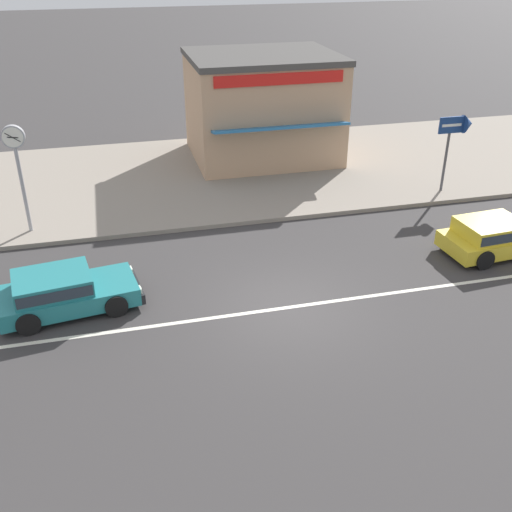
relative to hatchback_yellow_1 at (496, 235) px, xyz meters
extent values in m
plane|color=#383535|center=(-7.13, -1.48, -0.59)|extent=(160.00, 160.00, 0.00)
cube|color=silver|center=(-7.13, -1.48, -0.58)|extent=(50.40, 0.14, 0.01)
cube|color=gray|center=(-7.13, 8.83, -0.51)|extent=(68.00, 10.00, 0.15)
cube|color=yellow|center=(0.12, 0.01, -0.18)|extent=(3.55, 1.89, 0.48)
cube|color=yellow|center=(-0.22, -0.02, 0.29)|extent=(2.00, 1.62, 0.46)
cube|color=#28333D|center=(-0.22, -0.02, 0.29)|extent=(1.92, 1.65, 0.29)
cylinder|color=black|center=(1.13, 0.87, -0.29)|extent=(0.61, 0.26, 0.60)
cylinder|color=black|center=(-1.00, 0.72, -0.29)|extent=(0.61, 0.26, 0.60)
cylinder|color=black|center=(-0.89, -0.85, -0.29)|extent=(0.61, 0.26, 0.60)
cube|color=teal|center=(-12.77, -0.12, -0.18)|extent=(3.70, 2.13, 0.48)
cube|color=teal|center=(-13.12, -0.17, 0.29)|extent=(2.11, 1.74, 0.46)
cube|color=#28333D|center=(-13.12, -0.17, 0.29)|extent=(2.04, 1.76, 0.29)
cube|color=black|center=(-10.99, 0.13, -0.28)|extent=(0.35, 1.62, 0.28)
cube|color=white|center=(-11.10, 0.70, -0.08)|extent=(0.11, 0.25, 0.14)
cube|color=white|center=(-10.94, -0.45, -0.08)|extent=(0.11, 0.25, 0.14)
cylinder|color=black|center=(-11.81, 0.80, -0.29)|extent=(0.63, 0.30, 0.60)
cylinder|color=black|center=(-11.59, -0.75, -0.29)|extent=(0.63, 0.30, 0.60)
cylinder|color=black|center=(-13.95, 0.50, -0.29)|extent=(0.63, 0.30, 0.60)
cylinder|color=black|center=(-13.73, -1.05, -0.29)|extent=(0.63, 0.30, 0.60)
cylinder|color=#9E9EA3|center=(-14.13, 4.87, 0.98)|extent=(0.12, 0.12, 2.83)
cylinder|color=#9E9EA3|center=(-14.13, 4.87, 2.75)|extent=(0.71, 0.18, 0.71)
cylinder|color=white|center=(-14.13, 4.78, 2.75)|extent=(0.62, 0.02, 0.62)
cylinder|color=white|center=(-14.13, 4.97, 2.75)|extent=(0.62, 0.02, 0.62)
cube|color=black|center=(-14.13, 4.77, 2.75)|extent=(0.32, 0.01, 0.07)
cube|color=black|center=(-14.13, 4.77, 2.75)|extent=(0.42, 0.01, 0.32)
cylinder|color=#4C4C51|center=(0.87, 4.79, 0.69)|extent=(0.10, 0.10, 2.25)
cube|color=navy|center=(0.87, 4.75, 2.12)|extent=(0.97, 0.06, 0.61)
cone|color=navy|center=(1.54, 4.75, 2.12)|extent=(0.36, 0.67, 0.67)
cube|color=white|center=(0.87, 4.71, 2.12)|extent=(0.78, 0.01, 0.10)
cube|color=tan|center=(-4.73, 10.51, 1.63)|extent=(6.02, 5.03, 4.13)
cube|color=#474442|center=(-4.73, 10.51, 3.82)|extent=(6.14, 5.13, 0.24)
cube|color=#286BA3|center=(-4.73, 7.64, 1.61)|extent=(5.41, 0.90, 0.28)
cube|color=red|center=(-4.73, 7.97, 3.40)|extent=(5.11, 0.08, 0.44)
camera|label=1|loc=(-11.25, -14.32, 8.14)|focal=42.00mm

